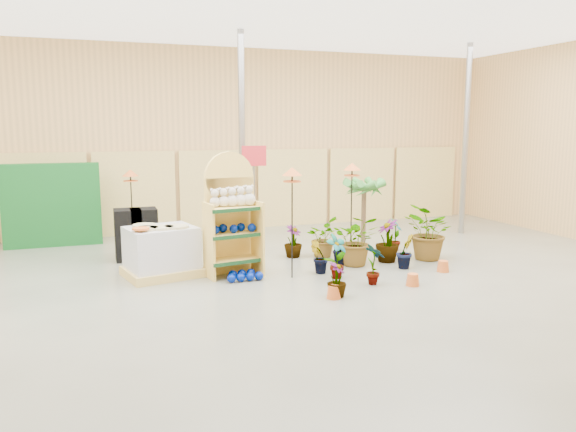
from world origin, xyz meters
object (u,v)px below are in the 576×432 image
display_shelf (231,219)px  bird_table_front (292,175)px  pallet_stack (161,252)px  potted_plant_2 (357,240)px

display_shelf → bird_table_front: (0.92, -0.57, 0.78)m
pallet_stack → bird_table_front: size_ratio=0.74×
bird_table_front → pallet_stack: bearing=157.8°
display_shelf → pallet_stack: (-1.18, 0.29, -0.55)m
bird_table_front → potted_plant_2: bird_table_front is taller
pallet_stack → potted_plant_2: potted_plant_2 is taller
potted_plant_2 → display_shelf: bearing=176.5°
bird_table_front → potted_plant_2: (1.44, 0.42, -1.29)m
potted_plant_2 → bird_table_front: bearing=-163.8°
display_shelf → pallet_stack: bearing=156.8°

